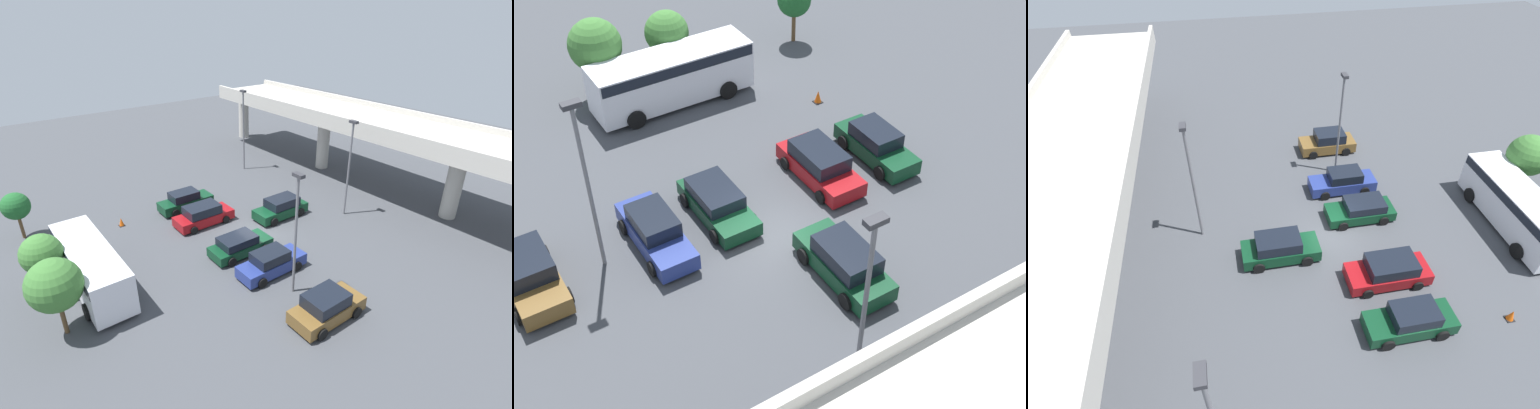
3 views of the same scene
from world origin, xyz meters
TOP-DOWN VIEW (x-y plane):
  - ground_plane at (0.00, 0.00)m, footprint 94.65×94.65m
  - highway_overpass at (0.00, 14.52)m, footprint 44.60×7.30m
  - parked_car_0 at (-7.22, -2.10)m, footprint 1.96×4.62m
  - parked_car_1 at (-4.01, -2.22)m, footprint 2.16×4.71m
  - parked_car_2 at (-1.19, 3.51)m, footprint 2.08×4.63m
  - parked_car_3 at (1.29, -2.42)m, footprint 2.11×4.47m
  - parked_car_4 at (4.39, -2.10)m, footprint 1.97×4.71m
  - parked_car_5 at (9.59, -2.41)m, footprint 2.18×4.40m
  - shuttle_bus at (-1.13, -11.76)m, footprint 8.65×2.73m
  - lamp_post_near_aisle at (1.69, 8.06)m, footprint 0.70×0.35m
  - lamp_post_mid_lot at (-11.92, 7.50)m, footprint 0.70×0.35m
  - lamp_post_by_overpass at (6.68, -2.26)m, footprint 0.70×0.35m
  - tree_front_left at (-10.39, -14.13)m, footprint 2.02×2.02m
  - tree_front_centre at (-2.08, -14.06)m, footprint 2.41×2.41m
  - tree_front_right at (1.91, -14.22)m, footprint 2.82×2.82m
  - traffic_cone at (-7.69, -7.61)m, footprint 0.44×0.44m

SIDE VIEW (x-z plane):
  - ground_plane at x=0.00m, z-range 0.00..0.00m
  - traffic_cone at x=-7.69m, z-range -0.02..0.68m
  - parked_car_3 at x=1.29m, z-range -0.02..1.41m
  - parked_car_4 at x=4.39m, z-range -0.06..1.58m
  - parked_car_0 at x=-7.22m, z-range -0.05..1.59m
  - parked_car_1 at x=-4.01m, z-range -0.04..1.60m
  - parked_car_2 at x=-1.19m, z-range -0.04..1.65m
  - parked_car_5 at x=9.59m, z-range -0.06..1.68m
  - shuttle_bus at x=-1.13m, z-range 0.28..3.15m
  - tree_front_left at x=-10.39m, z-range 0.80..4.46m
  - tree_front_centre at x=-2.08m, z-range 0.80..4.83m
  - tree_front_right at x=1.91m, z-range 0.85..5.39m
  - lamp_post_by_overpass at x=6.68m, z-range 0.68..8.45m
  - lamp_post_near_aisle at x=1.69m, z-range 0.69..8.64m
  - lamp_post_mid_lot at x=-11.92m, z-range 0.69..9.01m
  - highway_overpass at x=0.00m, z-range 2.20..9.27m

